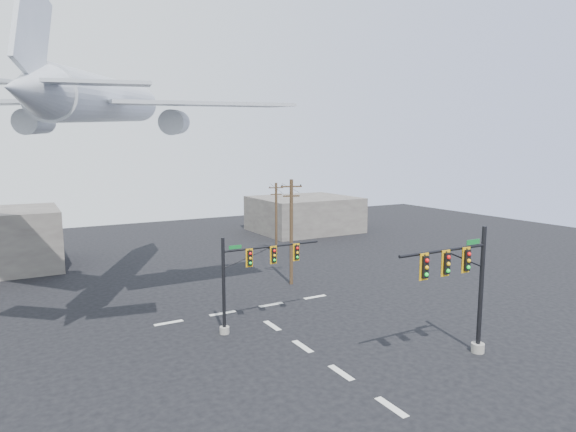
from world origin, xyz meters
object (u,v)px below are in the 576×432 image
signal_mast_far (250,276)px  utility_pole_b (276,217)px  airliner (106,101)px  utility_pole_a (291,230)px  signal_mast_near (463,287)px

signal_mast_far → utility_pole_b: utility_pole_b is taller
utility_pole_b → airliner: size_ratio=0.30×
signal_mast_far → utility_pole_a: (7.75, 8.04, 1.24)m
signal_mast_near → signal_mast_far: 13.23m
utility_pole_a → airliner: airliner is taller
signal_mast_near → airliner: airliner is taller
signal_mast_far → utility_pole_a: size_ratio=0.80×
utility_pole_a → airliner: (-14.78, 1.16, 10.49)m
utility_pole_a → signal_mast_near: bearing=-70.8°
signal_mast_near → utility_pole_b: bearing=82.7°
utility_pole_a → utility_pole_b: (4.59, 11.48, -0.59)m
signal_mast_far → utility_pole_b: bearing=57.7°
signal_mast_near → airliner: (-15.56, 19.29, 11.13)m
utility_pole_a → utility_pole_b: utility_pole_a is taller
utility_pole_a → utility_pole_b: size_ratio=1.14×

